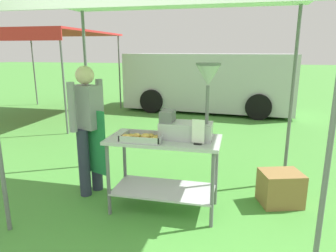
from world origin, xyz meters
The scene contains 10 objects.
ground_plane centered at (0.00, 6.00, 0.00)m, with size 70.00×70.00×0.00m, color #478E38.
stall_canopy centered at (-0.03, 1.30, 2.28)m, with size 3.09×2.03×2.38m.
donut_cart centered at (-0.03, 1.20, 0.62)m, with size 1.23×0.60×0.85m.
donut_tray centered at (-0.24, 1.06, 0.88)m, with size 0.43×0.32×0.07m.
donut_fryer centered at (0.26, 1.23, 1.14)m, with size 0.63×0.28×0.81m.
menu_sign centered at (0.36, 1.05, 0.96)m, with size 0.13×0.05×0.26m.
vendor centered at (-1.04, 1.41, 0.90)m, with size 0.46×0.53×1.61m.
supply_crate centered at (1.28, 1.63, 0.20)m, with size 0.55×0.49×0.40m.
van_silver centered at (-0.13, 7.42, 0.88)m, with size 5.01×2.44×1.69m.
neighbour_tent centered at (-4.39, 5.44, 2.20)m, with size 3.21×3.35×2.26m.
Camera 1 is at (0.74, -1.92, 1.78)m, focal length 32.73 mm.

